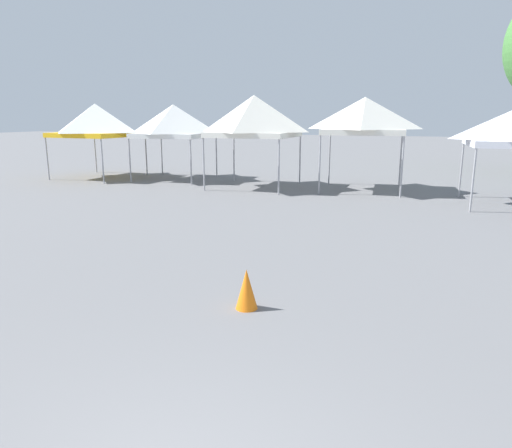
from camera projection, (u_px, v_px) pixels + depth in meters
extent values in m
cylinder|color=#9E9EA3|center=(47.00, 157.00, 20.40)|extent=(0.06, 0.06, 2.04)
cylinder|color=#9E9EA3|center=(102.00, 159.00, 19.26)|extent=(0.06, 0.06, 2.04)
cylinder|color=#9E9EA3|center=(95.00, 152.00, 23.12)|extent=(0.06, 0.06, 2.04)
cylinder|color=#9E9EA3|center=(146.00, 154.00, 21.98)|extent=(0.06, 0.06, 2.04)
pyramid|color=white|center=(96.00, 118.00, 20.82)|extent=(3.31, 3.31, 1.26)
cube|color=yellow|center=(97.00, 135.00, 20.98)|extent=(3.28, 3.28, 0.20)
cylinder|color=#9E9EA3|center=(130.00, 158.00, 19.71)|extent=(0.06, 0.06, 2.03)
cylinder|color=#9E9EA3|center=(191.00, 160.00, 18.91)|extent=(0.06, 0.06, 2.03)
cylinder|color=#9E9EA3|center=(162.00, 153.00, 22.34)|extent=(0.06, 0.06, 2.03)
cylinder|color=#9E9EA3|center=(216.00, 155.00, 21.54)|extent=(0.06, 0.06, 2.03)
pyramid|color=white|center=(174.00, 119.00, 20.26)|extent=(3.14, 3.14, 1.21)
cube|color=white|center=(174.00, 135.00, 20.42)|extent=(3.11, 3.11, 0.20)
cylinder|color=#9E9EA3|center=(204.00, 162.00, 17.36)|extent=(0.06, 0.06, 2.15)
cylinder|color=#9E9EA3|center=(279.00, 165.00, 16.38)|extent=(0.06, 0.06, 2.15)
cylinder|color=#9E9EA3|center=(234.00, 156.00, 20.04)|extent=(0.06, 0.06, 2.15)
cylinder|color=#9E9EA3|center=(300.00, 158.00, 19.07)|extent=(0.06, 0.06, 2.15)
pyramid|color=white|center=(254.00, 114.00, 17.82)|extent=(3.10, 3.10, 1.36)
cube|color=white|center=(254.00, 134.00, 17.99)|extent=(3.07, 3.07, 0.20)
cylinder|color=#9E9EA3|center=(320.00, 162.00, 16.52)|extent=(0.06, 0.06, 2.28)
cylinder|color=#9E9EA3|center=(402.00, 164.00, 15.77)|extent=(0.06, 0.06, 2.28)
cylinder|color=#9E9EA3|center=(330.00, 156.00, 19.15)|extent=(0.06, 0.06, 2.28)
cylinder|color=#9E9EA3|center=(401.00, 158.00, 18.40)|extent=(0.06, 0.06, 2.28)
pyramid|color=white|center=(365.00, 113.00, 17.08)|extent=(3.17, 3.17, 1.14)
cube|color=white|center=(364.00, 132.00, 17.23)|extent=(3.14, 3.14, 0.20)
cylinder|color=#9E9EA3|center=(473.00, 177.00, 13.42)|extent=(0.06, 0.06, 2.04)
cylinder|color=#9E9EA3|center=(461.00, 167.00, 15.98)|extent=(0.06, 0.06, 2.04)
cone|color=orange|center=(247.00, 289.00, 6.70)|extent=(0.32, 0.32, 0.59)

